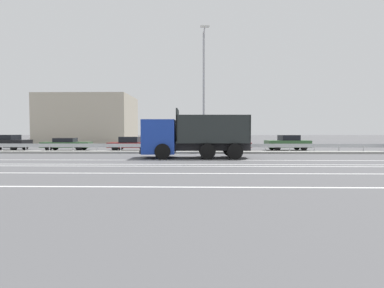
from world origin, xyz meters
The scene contains 18 objects.
ground_plane centered at (0.00, 0.00, 0.00)m, with size 320.00×320.00×0.00m, color #4C4C4F.
lane_strip_0 centered at (1.40, -4.43, 0.00)m, with size 61.49×0.16×0.01m, color silver.
lane_strip_1 centered at (1.40, -6.94, 0.00)m, with size 61.49×0.16×0.01m, color silver.
lane_strip_2 centered at (1.40, -7.83, 0.00)m, with size 61.49×0.16×0.01m, color silver.
lane_strip_3 centered at (1.40, -10.53, 0.00)m, with size 61.49×0.16×0.01m, color silver.
lane_strip_4 centered at (1.40, -13.75, 0.00)m, with size 61.49×0.16×0.01m, color silver.
median_island centered at (0.00, 1.77, 0.09)m, with size 33.82×1.10×0.18m, color gray.
median_guardrail centered at (0.00, 2.57, 0.57)m, with size 61.49×0.09×0.78m.
dump_truck centered at (0.34, -2.66, 1.32)m, with size 7.46×2.95×3.37m.
median_road_sign centered at (4.54, 1.77, 1.30)m, with size 0.79×0.16×2.42m.
street_lamp_1 centered at (2.00, 1.74, 5.56)m, with size 0.70×2.17×10.14m.
parked_car_1 centered at (-17.32, 5.59, 0.77)m, with size 4.34×2.08×1.53m.
parked_car_2 centered at (-11.28, 5.38, 0.64)m, with size 4.66×2.03×1.22m.
parked_car_3 centered at (-4.97, 5.34, 0.68)m, with size 4.34×2.10×1.34m.
parked_car_4 centered at (0.33, 5.63, 0.79)m, with size 3.95×2.05×1.60m.
parked_car_5 centered at (4.70, 5.86, 0.64)m, with size 3.95×1.99×1.23m.
parked_car_6 centered at (10.28, 5.99, 0.75)m, with size 4.27×2.10×1.50m.
background_building_0 centered at (-15.03, 21.70, 3.61)m, with size 12.99×9.28×7.22m, color #B7AD99.
Camera 1 is at (1.54, -23.40, 1.79)m, focal length 28.00 mm.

